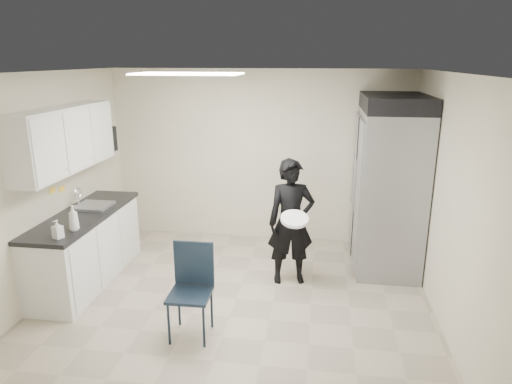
% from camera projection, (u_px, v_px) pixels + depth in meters
% --- Properties ---
extents(floor, '(4.50, 4.50, 0.00)m').
position_uv_depth(floor, '(236.00, 299.00, 5.40)').
color(floor, tan).
rests_on(floor, ground).
extents(ceiling, '(4.50, 4.50, 0.00)m').
position_uv_depth(ceiling, '(233.00, 72.00, 4.67)').
color(ceiling, white).
rests_on(ceiling, back_wall).
extents(back_wall, '(4.50, 0.00, 4.50)m').
position_uv_depth(back_wall, '(259.00, 157.00, 6.93)').
color(back_wall, beige).
rests_on(back_wall, floor).
extents(left_wall, '(0.00, 4.00, 4.00)m').
position_uv_depth(left_wall, '(46.00, 186.00, 5.34)').
color(left_wall, beige).
rests_on(left_wall, floor).
extents(right_wall, '(0.00, 4.00, 4.00)m').
position_uv_depth(right_wall, '(448.00, 203.00, 4.72)').
color(right_wall, beige).
rests_on(right_wall, floor).
extents(ceiling_panel, '(1.20, 0.60, 0.02)m').
position_uv_depth(ceiling_panel, '(188.00, 74.00, 5.14)').
color(ceiling_panel, white).
rests_on(ceiling_panel, ceiling).
extents(lower_counter, '(0.60, 1.90, 0.86)m').
position_uv_depth(lower_counter, '(87.00, 249.00, 5.74)').
color(lower_counter, silver).
rests_on(lower_counter, floor).
extents(countertop, '(0.64, 1.95, 0.05)m').
position_uv_depth(countertop, '(83.00, 215.00, 5.61)').
color(countertop, black).
rests_on(countertop, lower_counter).
extents(sink, '(0.42, 0.40, 0.14)m').
position_uv_depth(sink, '(94.00, 210.00, 5.85)').
color(sink, gray).
rests_on(sink, countertop).
extents(faucet, '(0.02, 0.02, 0.24)m').
position_uv_depth(faucet, '(78.00, 198.00, 5.83)').
color(faucet, silver).
rests_on(faucet, countertop).
extents(upper_cabinets, '(0.35, 1.80, 0.75)m').
position_uv_depth(upper_cabinets, '(64.00, 139.00, 5.36)').
color(upper_cabinets, silver).
rests_on(upper_cabinets, left_wall).
extents(towel_dispenser, '(0.22, 0.30, 0.35)m').
position_uv_depth(towel_dispenser, '(105.00, 140.00, 6.52)').
color(towel_dispenser, black).
rests_on(towel_dispenser, left_wall).
extents(notice_sticker_left, '(0.00, 0.12, 0.07)m').
position_uv_depth(notice_sticker_left, '(52.00, 190.00, 5.46)').
color(notice_sticker_left, yellow).
rests_on(notice_sticker_left, left_wall).
extents(notice_sticker_right, '(0.00, 0.12, 0.07)m').
position_uv_depth(notice_sticker_right, '(62.00, 189.00, 5.66)').
color(notice_sticker_right, yellow).
rests_on(notice_sticker_right, left_wall).
extents(commercial_fridge, '(0.80, 1.35, 2.10)m').
position_uv_depth(commercial_fridge, '(388.00, 190.00, 6.06)').
color(commercial_fridge, gray).
rests_on(commercial_fridge, floor).
extents(fridge_compressor, '(0.80, 1.35, 0.20)m').
position_uv_depth(fridge_compressor, '(395.00, 103.00, 5.74)').
color(fridge_compressor, black).
rests_on(fridge_compressor, commercial_fridge).
extents(folding_chair, '(0.42, 0.42, 0.93)m').
position_uv_depth(folding_chair, '(190.00, 295.00, 4.56)').
color(folding_chair, black).
rests_on(folding_chair, floor).
extents(man_tuxedo, '(0.65, 0.51, 1.59)m').
position_uv_depth(man_tuxedo, '(291.00, 222.00, 5.63)').
color(man_tuxedo, black).
rests_on(man_tuxedo, floor).
extents(bucket_lid, '(0.39, 0.39, 0.04)m').
position_uv_depth(bucket_lid, '(295.00, 219.00, 5.35)').
color(bucket_lid, white).
rests_on(bucket_lid, man_tuxedo).
extents(soap_bottle_a, '(0.15, 0.15, 0.28)m').
position_uv_depth(soap_bottle_a, '(73.00, 218.00, 5.01)').
color(soap_bottle_a, white).
rests_on(soap_bottle_a, countertop).
extents(soap_bottle_b, '(0.12, 0.12, 0.20)m').
position_uv_depth(soap_bottle_b, '(57.00, 229.00, 4.80)').
color(soap_bottle_b, silver).
rests_on(soap_bottle_b, countertop).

